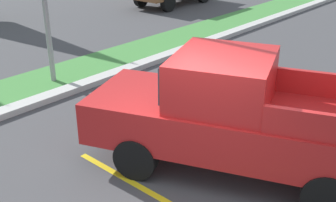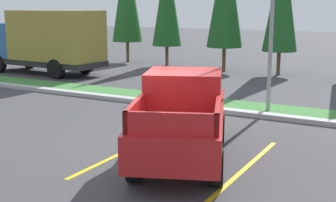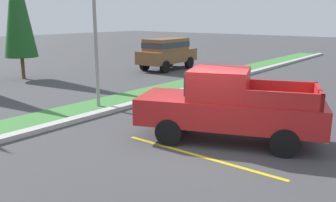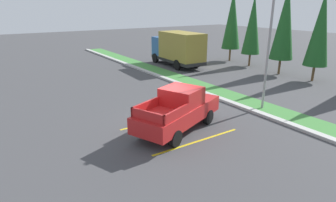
{
  "view_description": "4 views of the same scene",
  "coord_description": "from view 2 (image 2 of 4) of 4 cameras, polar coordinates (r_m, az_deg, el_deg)",
  "views": [
    {
      "loc": [
        -4.68,
        -3.51,
        4.25
      ],
      "look_at": [
        0.84,
        1.4,
        0.92
      ],
      "focal_mm": 45.28,
      "sensor_mm": 36.0,
      "label": 1
    },
    {
      "loc": [
        5.8,
        -9.5,
        3.62
      ],
      "look_at": [
        0.07,
        0.81,
        1.18
      ],
      "focal_mm": 49.21,
      "sensor_mm": 36.0,
      "label": 2
    },
    {
      "loc": [
        -7.99,
        -4.94,
        3.54
      ],
      "look_at": [
        0.31,
        1.63,
        1.05
      ],
      "focal_mm": 38.57,
      "sensor_mm": 36.0,
      "label": 3
    },
    {
      "loc": [
        11.59,
        -7.73,
        5.86
      ],
      "look_at": [
        0.53,
        -0.39,
        1.44
      ],
      "focal_mm": 30.7,
      "sensor_mm": 36.0,
      "label": 4
    }
  ],
  "objects": [
    {
      "name": "grass_median",
      "position": [
        17.03,
        8.49,
        -0.62
      ],
      "size": [
        56.0,
        1.8,
        0.06
      ],
      "primitive_type": "cube",
      "color": "#42843D",
      "rests_on": "ground"
    },
    {
      "name": "parking_line_near",
      "position": [
        11.93,
        -4.88,
        -6.0
      ],
      "size": [
        0.12,
        4.8,
        0.01
      ],
      "primitive_type": "cube",
      "color": "yellow",
      "rests_on": "ground"
    },
    {
      "name": "pickup_truck_main",
      "position": [
        10.94,
        1.84,
        -1.97
      ],
      "size": [
        3.7,
        5.54,
        2.1
      ],
      "color": "black",
      "rests_on": "ground"
    },
    {
      "name": "parking_line_far",
      "position": [
        10.6,
        9.33,
        -8.42
      ],
      "size": [
        0.12,
        4.8,
        0.01
      ],
      "primitive_type": "cube",
      "color": "yellow",
      "rests_on": "ground"
    },
    {
      "name": "cargo_truck_distant",
      "position": [
        25.81,
        -14.73,
        7.36
      ],
      "size": [
        6.9,
        2.74,
        3.4
      ],
      "color": "black",
      "rests_on": "ground"
    },
    {
      "name": "curb_strip",
      "position": [
        16.02,
        7.1,
        -1.2
      ],
      "size": [
        56.0,
        0.4,
        0.15
      ],
      "primitive_type": "cube",
      "color": "#B2B2AD",
      "rests_on": "ground"
    },
    {
      "name": "ground_plane",
      "position": [
        11.71,
        -2.22,
        -6.35
      ],
      "size": [
        120.0,
        120.0,
        0.0
      ],
      "primitive_type": "plane",
      "color": "#424244"
    }
  ]
}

